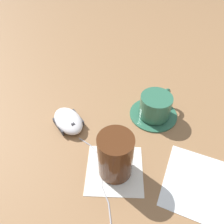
# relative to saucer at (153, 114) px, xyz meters

# --- Properties ---
(ground_plane) EXTENTS (3.00, 3.00, 0.00)m
(ground_plane) POSITION_rel_saucer_xyz_m (0.11, 0.09, -0.00)
(ground_plane) COLOR olive
(saucer) EXTENTS (0.13, 0.13, 0.01)m
(saucer) POSITION_rel_saucer_xyz_m (0.00, 0.00, 0.00)
(saucer) COLOR #2D664C
(saucer) RESTS_ON ground
(coffee_cup) EXTENTS (0.10, 0.09, 0.06)m
(coffee_cup) POSITION_rel_saucer_xyz_m (-0.00, 0.00, 0.04)
(coffee_cup) COLOR #2D664C
(coffee_cup) RESTS_ON saucer
(computer_mouse) EXTENTS (0.10, 0.12, 0.03)m
(computer_mouse) POSITION_rel_saucer_xyz_m (0.23, -0.02, 0.01)
(computer_mouse) COLOR silver
(computer_mouse) RESTS_ON ground
(mouse_cable) EXTENTS (0.04, 0.29, 0.00)m
(mouse_cable) POSITION_rel_saucer_xyz_m (0.18, 0.18, -0.00)
(mouse_cable) COLOR gray
(mouse_cable) RESTS_ON ground
(napkin_under_glass) EXTENTS (0.15, 0.15, 0.00)m
(napkin_under_glass) POSITION_rel_saucer_xyz_m (0.15, 0.14, -0.00)
(napkin_under_glass) COLOR silver
(napkin_under_glass) RESTS_ON ground
(drinking_glass) EXTENTS (0.07, 0.07, 0.11)m
(drinking_glass) POSITION_rel_saucer_xyz_m (0.14, 0.14, 0.05)
(drinking_glass) COLOR #4C2814
(drinking_glass) RESTS_ON napkin_under_glass
(napkin_spare) EXTENTS (0.22, 0.22, 0.00)m
(napkin_spare) POSITION_rel_saucer_xyz_m (-0.03, 0.22, -0.00)
(napkin_spare) COLOR white
(napkin_spare) RESTS_ON ground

